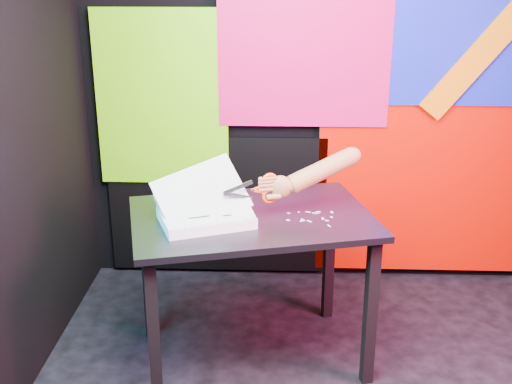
{
  "coord_description": "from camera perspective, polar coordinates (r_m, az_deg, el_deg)",
  "views": [
    {
      "loc": [
        -0.37,
        -2.11,
        1.84
      ],
      "look_at": [
        -0.48,
        0.56,
        0.87
      ],
      "focal_mm": 45.0,
      "sensor_mm": 36.0,
      "label": 1
    }
  ],
  "objects": [
    {
      "name": "paper_clippings",
      "position": [
        2.9,
        5.01,
        -2.23
      ],
      "size": [
        0.22,
        0.18,
        0.0
      ],
      "color": "white",
      "rests_on": "work_table"
    },
    {
      "name": "printout_stack",
      "position": [
        2.83,
        -4.5,
        -2.19
      ],
      "size": [
        0.48,
        0.41,
        0.29
      ],
      "rotation": [
        0.0,
        0.0,
        0.37
      ],
      "color": "silver",
      "rests_on": "work_table"
    },
    {
      "name": "hand_forearm",
      "position": [
        2.92,
        5.28,
        1.72
      ],
      "size": [
        0.46,
        0.21,
        0.21
      ],
      "rotation": [
        0.0,
        0.0,
        0.36
      ],
      "color": "brown",
      "rests_on": "work_table"
    },
    {
      "name": "room",
      "position": [
        2.2,
        12.05,
        6.6
      ],
      "size": [
        3.01,
        3.01,
        2.71
      ],
      "color": "black",
      "rests_on": "ground"
    },
    {
      "name": "backdrop",
      "position": [
        3.71,
        8.97,
        5.91
      ],
      "size": [
        2.88,
        0.05,
        2.08
      ],
      "color": "#C00A00",
      "rests_on": "ground"
    },
    {
      "name": "scissors",
      "position": [
        2.85,
        0.88,
        0.3
      ],
      "size": [
        0.24,
        0.1,
        0.14
      ],
      "rotation": [
        0.0,
        0.0,
        0.36
      ],
      "color": "silver",
      "rests_on": "printout_stack"
    },
    {
      "name": "work_table",
      "position": [
        2.95,
        -0.37,
        -3.95
      ],
      "size": [
        1.22,
        0.96,
        0.75
      ],
      "rotation": [
        0.0,
        0.0,
        0.25
      ],
      "color": "black",
      "rests_on": "ground"
    }
  ]
}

